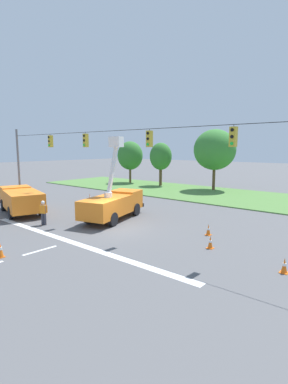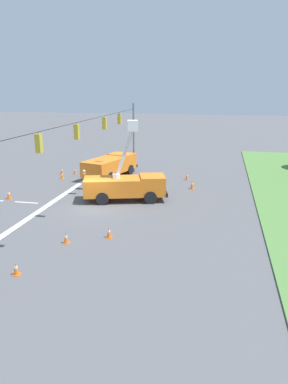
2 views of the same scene
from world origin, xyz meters
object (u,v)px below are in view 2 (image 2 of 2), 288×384
(traffic_cone_foreground_left, at_px, (187,176))
(traffic_cone_near_bucket, at_px, (16,269))
(utility_truck_support_near, at_px, (110,165))
(traffic_cone_lane_edge_a, at_px, (75,171))
(traffic_cone_mid_left, at_px, (192,184))
(traffic_cone_far_right, at_px, (109,232))
(traffic_cone_centre_line, at_px, (62,170))
(traffic_cone_foreground_right, at_px, (62,175))
(traffic_cone_mid_right, at_px, (9,194))
(traffic_cone_far_left, at_px, (66,238))
(utility_truck_bucket_lift, at_px, (126,184))
(road_worker, at_px, (84,178))

(traffic_cone_foreground_left, xyz_separation_m, traffic_cone_near_bucket, (20.96, -6.29, -0.02))
(utility_truck_support_near, bearing_deg, traffic_cone_lane_edge_a, -97.62)
(traffic_cone_mid_left, bearing_deg, traffic_cone_far_right, -18.09)
(traffic_cone_near_bucket, relative_size, traffic_cone_centre_line, 0.90)
(utility_truck_support_near, relative_size, traffic_cone_lane_edge_a, 10.81)
(traffic_cone_foreground_right, distance_m, traffic_cone_far_right, 16.34)
(traffic_cone_mid_left, relative_size, traffic_cone_lane_edge_a, 1.25)
(traffic_cone_mid_right, relative_size, traffic_cone_centre_line, 1.08)
(traffic_cone_centre_line, bearing_deg, traffic_cone_mid_left, 77.08)
(utility_truck_support_near, xyz_separation_m, traffic_cone_lane_edge_a, (-0.54, -4.03, -0.89))
(utility_truck_support_near, relative_size, traffic_cone_foreground_left, 9.85)
(traffic_cone_mid_left, height_order, traffic_cone_far_left, traffic_cone_mid_left)
(traffic_cone_near_bucket, xyz_separation_m, traffic_cone_far_right, (-5.38, 3.05, 0.01))
(traffic_cone_far_right, bearing_deg, traffic_cone_mid_left, 161.91)
(traffic_cone_foreground_right, bearing_deg, traffic_cone_far_left, 24.47)
(traffic_cone_foreground_left, height_order, traffic_cone_centre_line, traffic_cone_centre_line)
(utility_truck_bucket_lift, xyz_separation_m, traffic_cone_foreground_right, (-5.93, -8.09, -1.00))
(utility_truck_bucket_lift, bearing_deg, traffic_cone_foreground_left, 152.22)
(road_worker, xyz_separation_m, traffic_cone_lane_edge_a, (-5.52, -3.12, -0.68))
(utility_truck_support_near, relative_size, traffic_cone_mid_right, 8.73)
(utility_truck_support_near, height_order, traffic_cone_mid_right, utility_truck_support_near)
(traffic_cone_foreground_right, height_order, traffic_cone_far_left, traffic_cone_far_left)
(road_worker, height_order, traffic_cone_lane_edge_a, road_worker)
(road_worker, bearing_deg, traffic_cone_mid_left, 102.21)
(traffic_cone_foreground_right, height_order, traffic_cone_far_right, traffic_cone_far_right)
(traffic_cone_far_left, bearing_deg, traffic_cone_mid_right, -132.55)
(road_worker, distance_m, traffic_cone_centre_line, 6.87)
(traffic_cone_lane_edge_a, bearing_deg, traffic_cone_foreground_right, -13.74)
(utility_truck_bucket_lift, bearing_deg, road_worker, -120.05)
(traffic_cone_foreground_right, distance_m, traffic_cone_far_left, 16.41)
(utility_truck_support_near, distance_m, road_worker, 5.07)
(traffic_cone_foreground_left, bearing_deg, traffic_cone_foreground_right, -80.95)
(utility_truck_bucket_lift, bearing_deg, traffic_cone_far_left, -8.17)
(road_worker, relative_size, traffic_cone_near_bucket, 2.58)
(traffic_cone_foreground_left, relative_size, traffic_cone_mid_left, 0.88)
(utility_truck_bucket_lift, distance_m, traffic_cone_foreground_right, 10.08)
(utility_truck_bucket_lift, height_order, traffic_cone_far_left, utility_truck_bucket_lift)
(traffic_cone_centre_line, bearing_deg, utility_truck_bucket_lift, 48.86)
(traffic_cone_foreground_right, relative_size, traffic_cone_lane_edge_a, 1.01)
(traffic_cone_far_right, bearing_deg, traffic_cone_centre_line, -147.61)
(traffic_cone_mid_right, xyz_separation_m, traffic_cone_far_left, (7.45, 8.11, -0.06))
(traffic_cone_foreground_right, height_order, traffic_cone_centre_line, traffic_cone_centre_line)
(utility_truck_support_near, height_order, traffic_cone_mid_left, utility_truck_support_near)
(traffic_cone_lane_edge_a, distance_m, traffic_cone_centre_line, 1.37)
(traffic_cone_far_left, distance_m, traffic_cone_far_right, 2.57)
(traffic_cone_near_bucket, bearing_deg, road_worker, -171.61)
(traffic_cone_mid_left, relative_size, traffic_cone_centre_line, 1.08)
(traffic_cone_foreground_right, bearing_deg, traffic_cone_lane_edge_a, 166.26)
(traffic_cone_foreground_right, bearing_deg, utility_truck_bucket_lift, 53.74)
(traffic_cone_lane_edge_a, distance_m, traffic_cone_far_right, 17.92)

